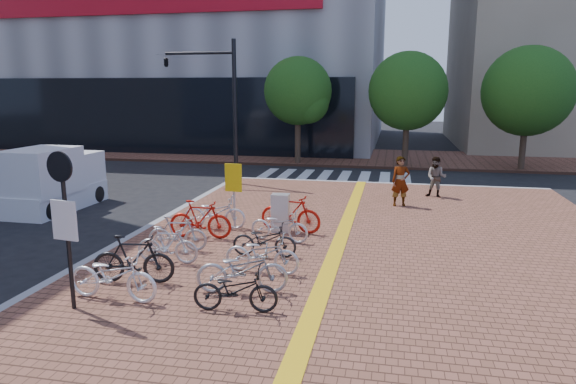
% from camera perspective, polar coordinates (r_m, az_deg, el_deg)
% --- Properties ---
extents(ground, '(120.00, 120.00, 0.00)m').
position_cam_1_polar(ground, '(12.50, -4.81, -8.96)').
color(ground, black).
rests_on(ground, ground).
extents(kerb_north, '(14.00, 0.25, 0.15)m').
position_cam_1_polar(kerb_north, '(23.61, 10.59, 0.84)').
color(kerb_north, gray).
rests_on(kerb_north, ground).
extents(far_sidewalk, '(70.00, 8.00, 0.15)m').
position_cam_1_polar(far_sidewalk, '(32.68, 5.68, 3.89)').
color(far_sidewalk, brown).
rests_on(far_sidewalk, ground).
extents(crosswalk, '(7.50, 4.00, 0.01)m').
position_cam_1_polar(crosswalk, '(25.75, 5.12, 1.71)').
color(crosswalk, silver).
rests_on(crosswalk, ground).
extents(street_trees, '(16.20, 4.60, 6.35)m').
position_cam_1_polar(street_trees, '(28.72, 15.28, 10.57)').
color(street_trees, '#38281E').
rests_on(street_trees, far_sidewalk).
extents(bike_0, '(1.98, 0.77, 1.02)m').
position_cam_1_polar(bike_0, '(11.00, -18.89, -8.78)').
color(bike_0, white).
rests_on(bike_0, sidewalk).
extents(bike_1, '(1.87, 0.78, 1.09)m').
position_cam_1_polar(bike_1, '(11.78, -16.82, -7.15)').
color(bike_1, black).
rests_on(bike_1, sidewalk).
extents(bike_2, '(1.56, 0.49, 0.93)m').
position_cam_1_polar(bike_2, '(12.87, -13.24, -5.73)').
color(bike_2, silver).
rests_on(bike_2, sidewalk).
extents(bike_3, '(1.61, 0.64, 0.94)m').
position_cam_1_polar(bike_3, '(13.77, -12.20, -4.53)').
color(bike_3, '#ABABB0').
rests_on(bike_3, sidewalk).
extents(bike_4, '(1.84, 0.58, 1.10)m').
position_cam_1_polar(bike_4, '(14.79, -9.73, -3.01)').
color(bike_4, '#B4160C').
rests_on(bike_4, sidewalk).
extents(bike_5, '(1.96, 0.85, 1.00)m').
position_cam_1_polar(bike_5, '(15.73, -8.14, -2.27)').
color(bike_5, silver).
rests_on(bike_5, sidewalk).
extents(bike_6, '(1.69, 0.75, 0.86)m').
position_cam_1_polar(bike_6, '(10.00, -5.87, -10.77)').
color(bike_6, black).
rests_on(bike_6, sidewalk).
extents(bike_7, '(2.00, 1.04, 1.00)m').
position_cam_1_polar(bike_7, '(10.82, -5.12, -8.60)').
color(bike_7, '#A5A5A9').
rests_on(bike_7, sidewalk).
extents(bike_8, '(1.81, 0.72, 0.93)m').
position_cam_1_polar(bike_8, '(11.92, -2.90, -6.81)').
color(bike_8, silver).
rests_on(bike_8, sidewalk).
extents(bike_9, '(1.66, 0.64, 0.86)m').
position_cam_1_polar(bike_9, '(13.05, -2.64, -5.35)').
color(bike_9, black).
rests_on(bike_9, sidewalk).
extents(bike_10, '(1.77, 0.86, 0.89)m').
position_cam_1_polar(bike_10, '(14.31, -0.97, -3.75)').
color(bike_10, silver).
rests_on(bike_10, sidewalk).
extents(bike_11, '(1.96, 0.88, 1.14)m').
position_cam_1_polar(bike_11, '(15.19, 0.27, -2.37)').
color(bike_11, '#B9160D').
rests_on(bike_11, sidewalk).
extents(pedestrian_a, '(0.75, 0.58, 1.81)m').
position_cam_1_polar(pedestrian_a, '(18.94, 12.40, 1.17)').
color(pedestrian_a, gray).
rests_on(pedestrian_a, sidewalk).
extents(pedestrian_b, '(0.91, 0.79, 1.59)m').
position_cam_1_polar(pedestrian_b, '(20.83, 16.15, 1.60)').
color(pedestrian_b, '#4B4E5F').
rests_on(pedestrian_b, sidewalk).
extents(utility_box, '(0.54, 0.40, 1.14)m').
position_cam_1_polar(utility_box, '(15.23, -0.84, -2.34)').
color(utility_box, silver).
rests_on(utility_box, sidewalk).
extents(yellow_sign, '(0.54, 0.15, 1.97)m').
position_cam_1_polar(yellow_sign, '(15.65, -6.08, 0.95)').
color(yellow_sign, '#B7B7BC').
rests_on(yellow_sign, sidewalk).
extents(notice_sign, '(0.57, 0.17, 3.08)m').
position_cam_1_polar(notice_sign, '(10.45, -23.59, -2.01)').
color(notice_sign, black).
rests_on(notice_sign, sidewalk).
extents(traffic_light_pole, '(3.37, 1.30, 6.27)m').
position_cam_1_polar(traffic_light_pole, '(23.30, -9.44, 11.62)').
color(traffic_light_pole, black).
rests_on(traffic_light_pole, sidewalk).
extents(box_truck, '(1.79, 4.00, 2.30)m').
position_cam_1_polar(box_truck, '(20.37, -24.56, 1.18)').
color(box_truck, white).
rests_on(box_truck, ground).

